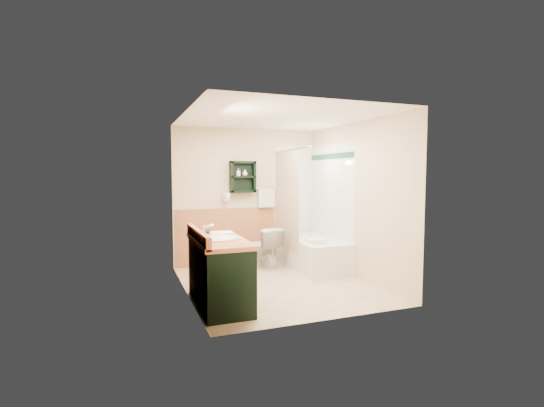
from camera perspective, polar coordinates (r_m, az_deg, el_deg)
The scene contains 25 objects.
floor at distance 5.85m, azimuth 0.79°, elevation -11.60°, with size 3.00×3.00×0.00m, color #C0AA8C.
back_wall at distance 7.07m, azimuth -3.72°, elevation 1.05°, with size 2.60×0.04×2.40m, color beige.
left_wall at distance 5.30m, azimuth -12.60°, elevation -0.17°, with size 0.04×3.00×2.40m, color beige.
right_wall at distance 6.24m, azimuth 12.15°, elevation 0.51°, with size 0.04×3.00×2.40m, color beige.
ceiling at distance 5.68m, azimuth 0.82°, elevation 12.58°, with size 2.60×3.00×0.04m, color white.
wainscot_left at distance 5.40m, azimuth -12.10°, elevation -7.58°, with size 2.98×2.98×1.00m, color tan, non-canonical shape.
wainscot_back at distance 7.11m, azimuth -3.61°, elevation -4.61°, with size 2.58×2.58×1.00m, color tan, non-canonical shape.
mirror_frame at distance 4.75m, azimuth -11.11°, elevation 2.96°, with size 1.30×1.30×1.00m, color olive, non-canonical shape.
mirror_glass at distance 4.75m, azimuth -11.05°, elevation 2.96°, with size 1.20×1.20×0.90m, color white, non-canonical shape.
tile_right at distance 6.87m, azimuth 8.46°, elevation -0.34°, with size 1.50×1.50×2.10m, color white, non-canonical shape.
tile_back at distance 7.40m, azimuth 3.99°, elevation 0.03°, with size 0.95×0.95×2.10m, color white, non-canonical shape.
tile_accent at distance 6.85m, azimuth 8.46°, elevation 6.76°, with size 1.50×1.50×0.10m, color #14462C, non-canonical shape.
wall_shelf at distance 6.92m, azimuth -4.25°, elevation 3.87°, with size 0.45×0.15×0.55m, color black.
hair_dryer at distance 6.88m, azimuth -6.69°, elevation 0.93°, with size 0.10×0.24×0.18m, color white, non-canonical shape.
towel_bar at distance 7.11m, azimuth -0.86°, elevation 2.28°, with size 0.40×0.06×0.40m, color silver, non-canonical shape.
curtain_rod at distance 6.53m, azimuth 2.74°, elevation 7.80°, with size 0.03×0.03×1.60m, color silver.
shower_curtain at distance 6.69m, azimuth 2.12°, elevation 0.44°, with size 1.05×1.05×1.70m, color #BBB08D, non-canonical shape.
vanity at distance 4.91m, azimuth -7.62°, elevation -9.82°, with size 0.59×1.29×0.82m, color black.
bathtub at distance 6.77m, azimuth 5.96°, elevation -7.20°, with size 0.76×1.50×0.51m, color white.
toilet at distance 6.77m, azimuth -1.10°, elevation -6.40°, with size 0.39×0.70×0.69m, color white.
counter_towel at distance 5.10m, azimuth -7.26°, elevation -4.33°, with size 0.28×0.22×0.04m, color silver.
vanity_book at distance 5.34m, azimuth -10.83°, elevation -2.87°, with size 0.18×0.02×0.25m, color black.
tub_towel at distance 6.28m, azimuth 6.36°, elevation -5.45°, with size 0.26×0.22×0.07m, color silver.
soap_bottle_a at distance 6.89m, azimuth -4.92°, elevation 4.25°, with size 0.06×0.13×0.06m, color white.
soap_bottle_b at distance 6.92m, azimuth -3.95°, elevation 4.37°, with size 0.09×0.11×0.09m, color white.
Camera 1 is at (-2.06, -5.23, 1.61)m, focal length 26.00 mm.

